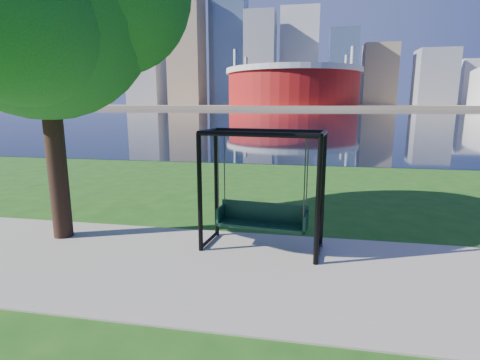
# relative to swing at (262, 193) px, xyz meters

# --- Properties ---
(ground) EXTENTS (900.00, 900.00, 0.00)m
(ground) POSITION_rel_swing_xyz_m (-0.48, -0.63, -1.23)
(ground) COLOR #1E5114
(ground) RESTS_ON ground
(path) EXTENTS (120.00, 4.00, 0.03)m
(path) POSITION_rel_swing_xyz_m (-0.48, -1.13, -1.21)
(path) COLOR #9E937F
(path) RESTS_ON ground
(river) EXTENTS (900.00, 180.00, 0.02)m
(river) POSITION_rel_swing_xyz_m (-0.48, 101.37, -1.22)
(river) COLOR black
(river) RESTS_ON ground
(far_bank) EXTENTS (900.00, 228.00, 2.00)m
(far_bank) POSITION_rel_swing_xyz_m (-0.48, 305.37, -0.23)
(far_bank) COLOR #937F60
(far_bank) RESTS_ON ground
(stadium) EXTENTS (83.00, 83.00, 32.00)m
(stadium) POSITION_rel_swing_xyz_m (-10.48, 234.37, 13.00)
(stadium) COLOR maroon
(stadium) RESTS_ON far_bank
(skyline) EXTENTS (392.00, 66.00, 96.50)m
(skyline) POSITION_rel_swing_xyz_m (-4.75, 318.76, 34.66)
(skyline) COLOR gray
(skyline) RESTS_ON far_bank
(swing) EXTENTS (2.59, 1.34, 2.54)m
(swing) POSITION_rel_swing_xyz_m (0.00, 0.00, 0.00)
(swing) COLOR black
(swing) RESTS_ON ground
(park_tree) EXTENTS (5.98, 5.41, 7.43)m
(park_tree) POSITION_rel_swing_xyz_m (-4.70, -0.07, 3.93)
(park_tree) COLOR black
(park_tree) RESTS_ON ground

